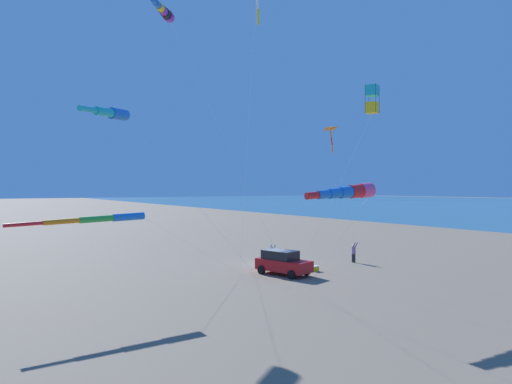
{
  "coord_description": "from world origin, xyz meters",
  "views": [
    {
      "loc": [
        -22.49,
        -32.39,
        6.63
      ],
      "look_at": [
        -6.82,
        -7.87,
        6.4
      ],
      "focal_mm": 31.69,
      "sensor_mm": 36.0,
      "label": 1
    }
  ],
  "objects": [
    {
      "name": "kite_windsock_red_high_left",
      "position": [
        -16.22,
        -6.11,
        4.91
      ],
      "size": [
        16.2,
        3.71,
        5.21
      ],
      "color": "blue",
      "rests_on": "ground_plane"
    },
    {
      "name": "cooler_box",
      "position": [
        0.88,
        -4.53,
        0.21
      ],
      "size": [
        0.62,
        0.42,
        0.42
      ],
      "color": "yellow",
      "rests_on": "ground_plane"
    },
    {
      "name": "kite_windsock_magenta_far_left",
      "position": [
        -13.47,
        -8.99,
        16.23
      ],
      "size": [
        13.21,
        6.56,
        16.61
      ],
      "color": "purple",
      "rests_on": "ground_plane"
    },
    {
      "name": "kite_box_orange_high_right",
      "position": [
        -0.63,
        -12.01,
        12.34
      ],
      "size": [
        2.63,
        10.47,
        13.25
      ],
      "color": "#1EB7C6",
      "rests_on": "ground_plane"
    },
    {
      "name": "person_adult_flyer",
      "position": [
        6.58,
        -3.15,
        0.99
      ],
      "size": [
        0.43,
        0.54,
        1.81
      ],
      "color": "#232328",
      "rests_on": "ground_plane"
    },
    {
      "name": "kite_windsock_teal_far_right",
      "position": [
        -14.43,
        -1.78,
        11.67
      ],
      "size": [
        13.33,
        3.6,
        12.17
      ],
      "color": "blue",
      "rests_on": "ground_plane"
    },
    {
      "name": "parked_car",
      "position": [
        -2.11,
        -4.32,
        0.95
      ],
      "size": [
        2.96,
        4.64,
        1.85
      ],
      "color": "red",
      "rests_on": "ground_plane"
    },
    {
      "name": "person_child_green_jacket",
      "position": [
        -0.73,
        -0.92,
        0.99
      ],
      "size": [
        0.65,
        0.64,
        1.82
      ],
      "color": "#3D7F51",
      "rests_on": "ground_plane"
    },
    {
      "name": "kite_windsock_long_streamer_left",
      "position": [
        -3.66,
        -13.02,
        6.42
      ],
      "size": [
        6.14,
        7.02,
        6.98
      ],
      "color": "#EF4C93",
      "rests_on": "ground_plane"
    },
    {
      "name": "ground_plane",
      "position": [
        0.0,
        0.0,
        0.0
      ],
      "size": [
        600.0,
        600.0,
        0.0
      ],
      "primitive_type": "plane",
      "color": "#756654"
    },
    {
      "name": "kite_delta_striped_overhead",
      "position": [
        3.96,
        -2.95,
        11.78
      ],
      "size": [
        4.13,
        1.52,
        12.07
      ],
      "color": "orange",
      "rests_on": "ground_plane"
    }
  ]
}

